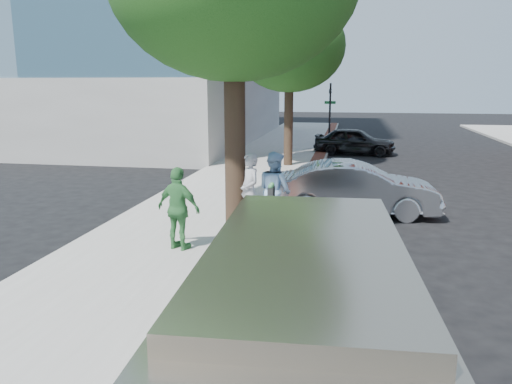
% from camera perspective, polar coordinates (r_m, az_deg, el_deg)
% --- Properties ---
extents(ground, '(120.00, 120.00, 0.00)m').
position_cam_1_polar(ground, '(11.05, -1.50, -7.34)').
color(ground, black).
rests_on(ground, ground).
extents(sidewalk, '(5.00, 60.00, 0.15)m').
position_cam_1_polar(sidewalk, '(18.90, -0.84, 1.13)').
color(sidewalk, '#9E9991').
rests_on(sidewalk, ground).
extents(brick_strip, '(0.60, 60.00, 0.01)m').
position_cam_1_polar(brick_strip, '(18.58, 5.82, 1.13)').
color(brick_strip, brown).
rests_on(brick_strip, sidewalk).
extents(curb, '(0.10, 60.00, 0.15)m').
position_cam_1_polar(curb, '(18.57, 6.89, 0.84)').
color(curb, gray).
rests_on(curb, ground).
extents(office_base, '(18.20, 22.20, 4.00)m').
position_cam_1_polar(office_base, '(35.63, -14.80, 9.04)').
color(office_base, gray).
rests_on(office_base, ground).
extents(signal_near, '(0.70, 0.15, 3.80)m').
position_cam_1_polar(signal_near, '(32.24, 8.45, 9.46)').
color(signal_near, black).
rests_on(signal_near, ground).
extents(tree_far, '(4.80, 4.80, 7.14)m').
position_cam_1_polar(tree_far, '(22.40, 3.85, 16.25)').
color(tree_far, black).
rests_on(tree_far, sidewalk).
extents(parking_meter, '(0.12, 0.32, 1.47)m').
position_cam_1_polar(parking_meter, '(10.77, 1.75, -1.17)').
color(parking_meter, gray).
rests_on(parking_meter, sidewalk).
extents(person_gray, '(0.78, 0.84, 1.92)m').
position_cam_1_polar(person_gray, '(12.27, -0.72, 0.04)').
color(person_gray, '#A3A2A7').
rests_on(person_gray, sidewalk).
extents(person_officer, '(1.18, 1.18, 1.93)m').
position_cam_1_polar(person_officer, '(12.47, 2.16, 0.24)').
color(person_officer, '#96C0E8').
rests_on(person_officer, sidewalk).
extents(person_green, '(1.15, 0.74, 1.82)m').
position_cam_1_polar(person_green, '(10.93, -8.82, -1.90)').
color(person_green, '#3D8645').
rests_on(person_green, sidewalk).
extents(sedan_silver, '(4.75, 1.94, 1.53)m').
position_cam_1_polar(sedan_silver, '(14.59, 11.33, 0.37)').
color(sedan_silver, '#ACAEB4').
rests_on(sedan_silver, ground).
extents(bg_car, '(4.43, 2.12, 1.46)m').
position_cam_1_polar(bg_car, '(27.49, 11.20, 5.74)').
color(bg_car, black).
rests_on(bg_car, ground).
extents(van, '(2.48, 5.80, 2.10)m').
position_cam_1_polar(van, '(5.92, 5.72, -13.30)').
color(van, gray).
rests_on(van, ground).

